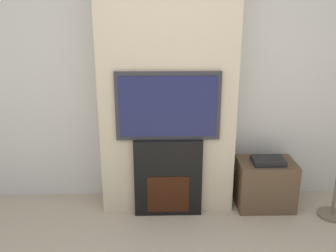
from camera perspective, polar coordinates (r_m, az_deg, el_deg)
The scene contains 5 objects.
wall_back at distance 3.60m, azimuth -0.16°, elevation 9.37°, with size 6.00×0.06×2.70m.
chimney_breast at distance 3.39m, azimuth -0.08°, elevation 8.82°, with size 1.23×0.37×2.70m.
fireplace at distance 3.50m, azimuth 0.00°, elevation -7.75°, with size 0.62×0.15×0.74m.
television at distance 3.26m, azimuth 0.00°, elevation 3.05°, with size 0.92×0.07×0.61m.
media_stand at distance 3.78m, azimuth 14.58°, elevation -8.44°, with size 0.54×0.38×0.52m.
Camera 1 is at (-0.08, -1.53, 1.88)m, focal length 40.00 mm.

